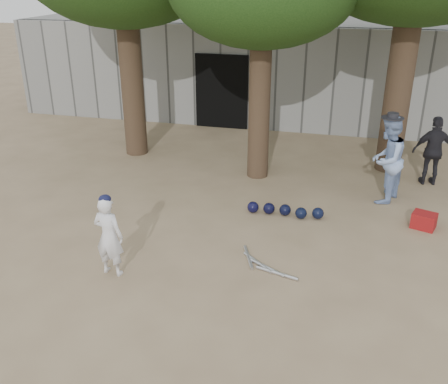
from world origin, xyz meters
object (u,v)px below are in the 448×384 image
(red_bag, at_px, (424,221))
(spectator_blue, at_px, (387,160))
(boy_player, at_px, (109,236))
(spectator_dark, at_px, (434,151))

(red_bag, bearing_deg, spectator_blue, 123.81)
(spectator_blue, distance_m, red_bag, 1.50)
(spectator_blue, bearing_deg, boy_player, -24.58)
(spectator_blue, distance_m, spectator_dark, 1.62)
(boy_player, distance_m, spectator_blue, 5.80)
(boy_player, distance_m, red_bag, 5.77)
(spectator_dark, bearing_deg, boy_player, 35.80)
(boy_player, xyz_separation_m, red_bag, (4.99, 2.84, -0.52))
(boy_player, bearing_deg, red_bag, -144.74)
(boy_player, height_order, spectator_dark, spectator_dark)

